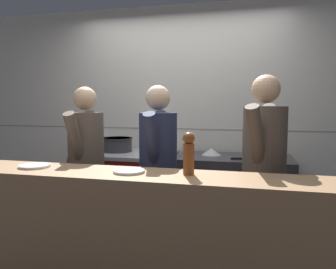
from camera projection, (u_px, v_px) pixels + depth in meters
wall_back_tiled at (182, 116)px, 3.93m from camera, size 8.00×0.06×2.60m
oven_range at (126, 191)px, 3.76m from camera, size 1.09×0.71×0.90m
prep_counter at (233, 199)px, 3.47m from camera, size 1.20×0.65×0.90m
pass_counter at (141, 242)px, 2.29m from camera, size 2.84×0.45×0.97m
stock_pot at (117, 144)px, 3.78m from camera, size 0.36×0.36×0.16m
mixing_bowl_steel at (211, 151)px, 3.55m from camera, size 0.21×0.21×0.07m
chefs_knife at (247, 159)px, 3.25m from camera, size 0.39×0.12×0.02m
plated_dish_main at (35, 166)px, 2.47m from camera, size 0.23×0.23×0.02m
plated_dish_appetiser at (129, 171)px, 2.28m from camera, size 0.22×0.22×0.02m
pepper_mill at (189, 152)px, 2.20m from camera, size 0.08×0.08×0.29m
chef_head_cook at (86, 164)px, 3.02m from camera, size 0.34×0.70×1.60m
chef_sous at (158, 168)px, 2.84m from camera, size 0.34×0.70×1.61m
chef_line at (264, 169)px, 2.60m from camera, size 0.44×0.72×1.68m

